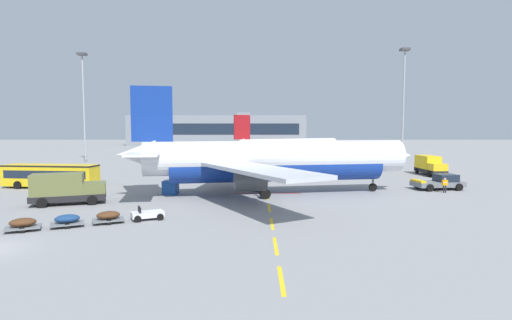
% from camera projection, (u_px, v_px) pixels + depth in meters
% --- Properties ---
extents(ground, '(400.00, 400.00, 0.00)m').
position_uv_depth(ground, '(398.00, 175.00, 65.10)').
color(ground, gray).
extents(apron_paint_markings, '(8.00, 93.43, 0.01)m').
position_uv_depth(apron_paint_markings, '(264.00, 178.00, 61.48)').
color(apron_paint_markings, yellow).
rests_on(apron_paint_markings, ground).
extents(airliner_foreground, '(34.72, 34.09, 12.20)m').
position_uv_depth(airliner_foreground, '(272.00, 160.00, 46.12)').
color(airliner_foreground, white).
rests_on(airliner_foreground, ground).
extents(pushback_tug, '(6.33, 3.84, 2.08)m').
position_uv_depth(pushback_tug, '(439.00, 182.00, 50.14)').
color(pushback_tug, slate).
rests_on(pushback_tug, ground).
extents(airliner_mid_left, '(28.02, 26.39, 10.41)m').
position_uv_depth(airliner_mid_left, '(286.00, 147.00, 89.92)').
color(airliner_mid_left, white).
rests_on(airliner_mid_left, ground).
extents(apron_shuttle_bus, '(12.26, 4.12, 3.00)m').
position_uv_depth(apron_shuttle_bus, '(50.00, 174.00, 51.21)').
color(apron_shuttle_bus, yellow).
rests_on(apron_shuttle_bus, ground).
extents(catering_truck, '(2.84, 7.07, 3.14)m').
position_uv_depth(catering_truck, '(429.00, 165.00, 65.25)').
color(catering_truck, black).
rests_on(catering_truck, ground).
extents(fuel_service_truck, '(7.40, 4.56, 3.14)m').
position_uv_depth(fuel_service_truck, '(65.00, 188.00, 40.09)').
color(fuel_service_truck, black).
rests_on(fuel_service_truck, ground).
extents(baggage_train, '(11.17, 6.14, 1.14)m').
position_uv_depth(baggage_train, '(88.00, 218.00, 31.64)').
color(baggage_train, silver).
rests_on(baggage_train, ground).
extents(ground_crew_worker, '(0.70, 0.33, 1.77)m').
position_uv_depth(ground_crew_worker, '(444.00, 184.00, 47.51)').
color(ground_crew_worker, '#232328').
rests_on(ground_crew_worker, ground).
extents(uld_cargo_container, '(1.75, 1.71, 1.60)m').
position_uv_depth(uld_cargo_container, '(170.00, 187.00, 46.40)').
color(uld_cargo_container, '#194C9E').
rests_on(uld_cargo_container, ground).
extents(apron_light_mast_near, '(1.80, 1.80, 24.24)m').
position_uv_depth(apron_light_mast_near, '(82.00, 95.00, 89.10)').
color(apron_light_mast_near, slate).
rests_on(apron_light_mast_near, ground).
extents(apron_light_mast_far, '(1.80, 1.80, 24.24)m').
position_uv_depth(apron_light_mast_far, '(403.00, 92.00, 83.98)').
color(apron_light_mast_far, slate).
rests_on(apron_light_mast_far, ground).
extents(terminal_satellite, '(77.93, 26.01, 14.80)m').
position_uv_depth(terminal_satellite, '(218.00, 130.00, 185.01)').
color(terminal_satellite, gray).
rests_on(terminal_satellite, ground).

